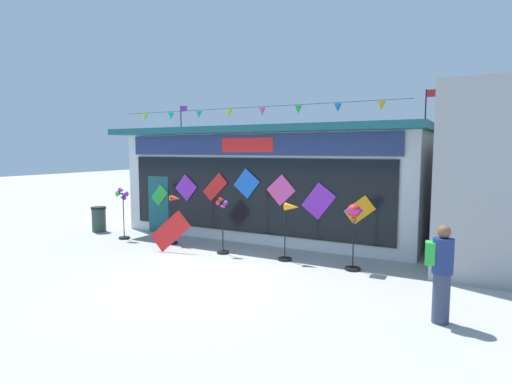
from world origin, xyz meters
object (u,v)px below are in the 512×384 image
Objects in this scene: kite_shop_building at (284,179)px; display_kite_on_ground at (171,231)px; wind_spinner_left at (174,216)px; wind_spinner_center_left at (222,224)px; wind_spinner_far_left at (123,206)px; wind_spinner_center_right at (289,223)px; trash_bin at (99,219)px; person_near_camera at (441,272)px; wind_spinner_right at (354,221)px.

kite_shop_building reaches higher than display_kite_on_ground.
wind_spinner_center_left is at bearing -8.37° from wind_spinner_left.
wind_spinner_center_left reaches higher than wind_spinner_left.
wind_spinner_center_right is at bearing 1.02° from wind_spinner_far_left.
person_near_camera is at bearing -13.63° from trash_bin.
kite_shop_building reaches higher than wind_spinner_left.
wind_spinner_far_left is at bearing 71.32° from person_near_camera.
wind_spinner_far_left is 1.01× the size of person_near_camera.
kite_shop_building is 6.46× the size of wind_spinner_center_left.
kite_shop_building is 8.70m from person_near_camera.
wind_spinner_left is 0.98m from display_kite_on_ground.
wind_spinner_far_left is 10.01m from person_near_camera.
trash_bin is (-3.67, 0.28, -0.43)m from wind_spinner_left.
wind_spinner_center_right is 1.72m from wind_spinner_right.
trash_bin is at bearing 164.05° from wind_spinner_far_left.
wind_spinner_far_left is 1.89m from trash_bin.
wind_spinner_far_left is 2.59m from display_kite_on_ground.
person_near_camera reaches higher than trash_bin.
person_near_camera is 7.48m from display_kite_on_ground.
wind_spinner_left is at bearing -4.34° from trash_bin.
wind_spinner_right reaches higher than display_kite_on_ground.
kite_shop_building is 6.84× the size of wind_spinner_left.
wind_spinner_far_left is at bearing -178.98° from wind_spinner_center_right.
wind_spinner_far_left reaches higher than person_near_camera.
wind_spinner_far_left reaches higher than wind_spinner_center_left.
wind_spinner_center_left is 1.44× the size of display_kite_on_ground.
wind_spinner_far_left reaches higher than display_kite_on_ground.
wind_spinner_center_left reaches higher than display_kite_on_ground.
kite_shop_building is 6.81m from trash_bin.
kite_shop_building is 4.28m from wind_spinner_center_left.
person_near_camera is (9.75, -2.29, -0.21)m from wind_spinner_far_left.
kite_shop_building is at bearing 116.58° from wind_spinner_center_right.
trash_bin is (-5.64, 0.57, -0.40)m from wind_spinner_center_left.
trash_bin is at bearing 70.91° from person_near_camera.
person_near_camera is at bearing -20.81° from wind_spinner_center_left.
wind_spinner_center_left reaches higher than trash_bin.
wind_spinner_far_left is 1.12× the size of wind_spinner_left.
person_near_camera reaches higher than wind_spinner_right.
person_near_camera reaches higher than display_kite_on_ground.
person_near_camera is 11.80m from trash_bin.
wind_spinner_left is 0.90× the size of person_near_camera.
wind_spinner_left is 1.36× the size of display_kite_on_ground.
kite_shop_building is 4.44m from wind_spinner_left.
kite_shop_building is at bearing 90.27° from wind_spinner_center_left.
trash_bin is (-9.32, 0.42, -0.76)m from wind_spinner_right.
wind_spinner_far_left is at bearing -15.95° from trash_bin.
wind_spinner_left is at bearing 6.14° from wind_spinner_far_left.
person_near_camera is at bearing -31.91° from wind_spinner_center_right.
kite_shop_building is at bearing 37.02° from person_near_camera.
wind_spinner_right reaches higher than wind_spinner_center_left.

